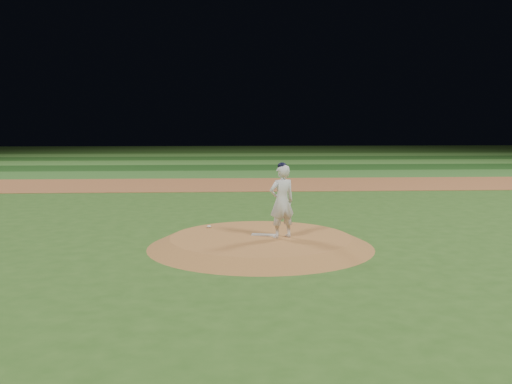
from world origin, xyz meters
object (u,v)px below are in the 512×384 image
pitchers_mound (261,241)px  rosin_bag (209,227)px  pitcher_on_mound (282,201)px  pitching_rubber (265,235)px

pitchers_mound → rosin_bag: size_ratio=47.61×
rosin_bag → pitcher_on_mound: (1.79, -1.39, 0.86)m
pitchers_mound → pitching_rubber: pitching_rubber is taller
pitchers_mound → rosin_bag: 1.79m
pitchers_mound → pitching_rubber: (0.12, 0.11, 0.14)m
pitchers_mound → pitching_rubber: bearing=44.5°
pitchers_mound → pitcher_on_mound: 1.15m
pitchers_mound → pitching_rubber: 0.22m
pitching_rubber → pitcher_on_mound: bearing=-19.7°
pitching_rubber → rosin_bag: (-1.41, 1.12, 0.02)m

